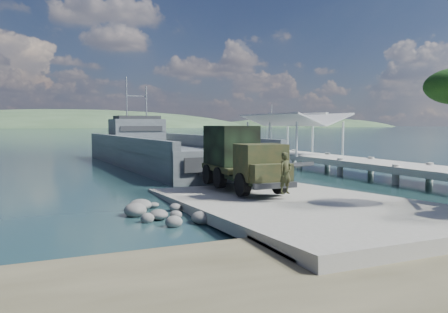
# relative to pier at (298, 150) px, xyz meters

# --- Properties ---
(ground) EXTENTS (1400.00, 1400.00, 0.00)m
(ground) POSITION_rel_pier_xyz_m (-13.00, -18.77, -1.60)
(ground) COLOR #193E3E
(ground) RESTS_ON ground
(boat_ramp) EXTENTS (10.00, 18.00, 0.50)m
(boat_ramp) POSITION_rel_pier_xyz_m (-13.00, -19.77, -1.35)
(boat_ramp) COLOR gray
(boat_ramp) RESTS_ON ground
(shoreline_rocks) EXTENTS (3.20, 5.60, 0.90)m
(shoreline_rocks) POSITION_rel_pier_xyz_m (-19.20, -18.27, -1.60)
(shoreline_rocks) COLOR #575755
(shoreline_rocks) RESTS_ON ground
(distant_headlands) EXTENTS (1000.00, 240.00, 48.00)m
(distant_headlands) POSITION_rel_pier_xyz_m (37.00, 541.23, -1.60)
(distant_headlands) COLOR #324C2F
(distant_headlands) RESTS_ON ground
(pier) EXTENTS (6.40, 44.00, 6.10)m
(pier) POSITION_rel_pier_xyz_m (0.00, 0.00, 0.00)
(pier) COLOR #A9A89F
(pier) RESTS_ON ground
(landing_craft) EXTENTS (10.87, 36.33, 10.67)m
(landing_craft) POSITION_rel_pier_xyz_m (-12.40, 5.38, -0.73)
(landing_craft) COLOR #444D51
(landing_craft) RESTS_ON ground
(military_truck) EXTENTS (2.69, 7.77, 3.57)m
(military_truck) POSITION_rel_pier_xyz_m (-13.69, -15.11, 0.68)
(military_truck) COLOR black
(military_truck) RESTS_ON boat_ramp
(soldier) EXTENTS (0.81, 0.63, 1.96)m
(soldier) POSITION_rel_pier_xyz_m (-13.65, -20.03, -0.12)
(soldier) COLOR #1F2E19
(soldier) RESTS_ON boat_ramp
(sailboat_near) EXTENTS (2.35, 5.80, 6.87)m
(sailboat_near) POSITION_rel_pier_xyz_m (3.22, 11.03, -1.23)
(sailboat_near) COLOR silver
(sailboat_near) RESTS_ON ground
(sailboat_far) EXTENTS (1.42, 4.70, 5.71)m
(sailboat_far) POSITION_rel_pier_xyz_m (7.12, 19.23, -1.30)
(sailboat_far) COLOR silver
(sailboat_far) RESTS_ON ground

